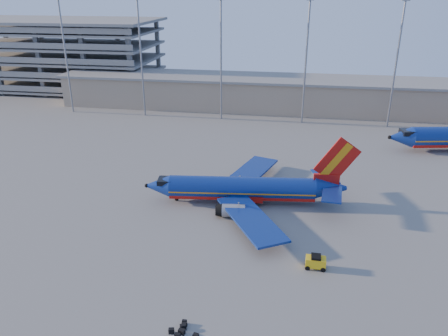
# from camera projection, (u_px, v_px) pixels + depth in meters

# --- Properties ---
(ground) EXTENTS (220.00, 220.00, 0.00)m
(ground) POSITION_uv_depth(u_px,v_px,m) (201.00, 202.00, 67.23)
(ground) COLOR slate
(ground) RESTS_ON ground
(terminal_building) EXTENTS (122.00, 16.00, 8.50)m
(terminal_building) POSITION_uv_depth(u_px,v_px,m) (284.00, 93.00, 116.79)
(terminal_building) COLOR gray
(terminal_building) RESTS_ON ground
(parking_garage) EXTENTS (62.00, 32.00, 21.40)m
(parking_garage) POSITION_uv_depth(u_px,v_px,m) (61.00, 51.00, 139.71)
(parking_garage) COLOR slate
(parking_garage) RESTS_ON ground
(light_mast_row) EXTENTS (101.60, 1.60, 28.65)m
(light_mast_row) POSITION_uv_depth(u_px,v_px,m) (263.00, 48.00, 101.56)
(light_mast_row) COLOR gray
(light_mast_row) RESTS_ON ground
(aircraft_main) EXTENTS (32.07, 30.69, 10.87)m
(aircraft_main) POSITION_uv_depth(u_px,v_px,m) (247.00, 189.00, 66.38)
(aircraft_main) COLOR navy
(aircraft_main) RESTS_ON ground
(baggage_tug) EXTENTS (2.40, 1.48, 1.71)m
(baggage_tug) POSITION_uv_depth(u_px,v_px,m) (316.00, 262.00, 51.26)
(baggage_tug) COLOR yellow
(baggage_tug) RESTS_ON ground
(luggage_pile) EXTENTS (3.02, 2.26, 0.54)m
(luggage_pile) POSITION_uv_depth(u_px,v_px,m) (182.00, 330.00, 41.94)
(luggage_pile) COLOR black
(luggage_pile) RESTS_ON ground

